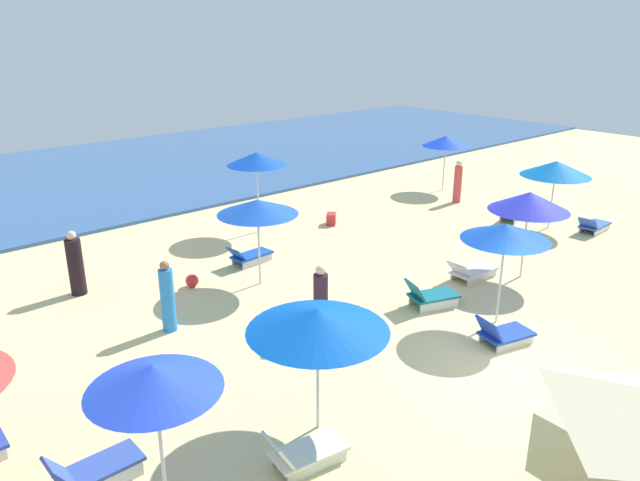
# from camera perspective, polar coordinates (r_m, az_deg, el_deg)

# --- Properties ---
(ground_plane) EXTENTS (60.00, 60.00, 0.00)m
(ground_plane) POSITION_cam_1_polar(r_m,az_deg,el_deg) (12.83, 18.72, -12.19)
(ground_plane) COLOR beige
(ocean) EXTENTS (60.00, 15.79, 0.12)m
(ocean) POSITION_cam_1_polar(r_m,az_deg,el_deg) (29.62, -20.94, 5.70)
(ocean) COLOR #325C94
(ocean) RESTS_ON ground_plane
(umbrella_0) EXTENTS (2.37, 2.37, 2.26)m
(umbrella_0) POSITION_cam_1_polar(r_m,az_deg,el_deg) (9.81, -0.21, -7.56)
(umbrella_0) COLOR silver
(umbrella_0) RESTS_ON ground_plane
(lounge_chair_0_0) EXTENTS (1.37, 0.78, 0.71)m
(lounge_chair_0_0) POSITION_cam_1_polar(r_m,az_deg,el_deg) (9.99, -1.60, -19.42)
(lounge_chair_0_0) COLOR silver
(lounge_chair_0_0) RESTS_ON ground_plane
(umbrella_2) EXTENTS (2.12, 2.12, 2.35)m
(umbrella_2) POSITION_cam_1_polar(r_m,az_deg,el_deg) (15.59, -5.94, 3.18)
(umbrella_2) COLOR silver
(umbrella_2) RESTS_ON ground_plane
(lounge_chair_2_0) EXTENTS (1.37, 0.66, 0.61)m
(lounge_chair_2_0) POSITION_cam_1_polar(r_m,az_deg,el_deg) (17.63, -6.71, -1.45)
(lounge_chair_2_0) COLOR silver
(lounge_chair_2_0) RESTS_ON ground_plane
(umbrella_3) EXTENTS (2.30, 2.30, 2.33)m
(umbrella_3) POSITION_cam_1_polar(r_m,az_deg,el_deg) (21.65, 21.45, 6.37)
(umbrella_3) COLOR silver
(umbrella_3) RESTS_ON ground_plane
(lounge_chair_3_0) EXTENTS (1.33, 0.87, 0.71)m
(lounge_chair_3_0) POSITION_cam_1_polar(r_m,az_deg,el_deg) (22.41, 17.63, 2.45)
(lounge_chair_3_0) COLOR silver
(lounge_chair_3_0) RESTS_ON ground_plane
(lounge_chair_3_1) EXTENTS (1.39, 0.65, 0.58)m
(lounge_chair_3_1) POSITION_cam_1_polar(r_m,az_deg,el_deg) (22.25, 24.48, 1.31)
(lounge_chair_3_1) COLOR silver
(lounge_chair_3_1) RESTS_ON ground_plane
(umbrella_4) EXTENTS (2.13, 2.13, 2.42)m
(umbrella_4) POSITION_cam_1_polar(r_m,az_deg,el_deg) (16.91, 19.21, 3.52)
(umbrella_4) COLOR silver
(umbrella_4) RESTS_ON ground_plane
(lounge_chair_4_0) EXTENTS (1.53, 0.73, 0.61)m
(lounge_chair_4_0) POSITION_cam_1_polar(r_m,az_deg,el_deg) (16.98, 14.15, -2.82)
(lounge_chair_4_0) COLOR silver
(lounge_chair_4_0) RESTS_ON ground_plane
(umbrella_5) EXTENTS (1.98, 1.98, 2.41)m
(umbrella_5) POSITION_cam_1_polar(r_m,az_deg,el_deg) (13.99, 17.19, 0.76)
(umbrella_5) COLOR silver
(umbrella_5) RESTS_ON ground_plane
(lounge_chair_5_0) EXTENTS (1.43, 1.03, 0.74)m
(lounge_chair_5_0) POSITION_cam_1_polar(r_m,az_deg,el_deg) (15.11, 10.39, -5.18)
(lounge_chair_5_0) COLOR silver
(lounge_chair_5_0) RESTS_ON ground_plane
(lounge_chair_5_1) EXTENTS (1.36, 0.94, 0.69)m
(lounge_chair_5_1) POSITION_cam_1_polar(r_m,az_deg,el_deg) (13.82, 16.92, -8.44)
(lounge_chair_5_1) COLOR silver
(lounge_chair_5_1) RESTS_ON ground_plane
(umbrella_6) EXTENTS (1.94, 1.94, 2.29)m
(umbrella_6) POSITION_cam_1_polar(r_m,az_deg,el_deg) (25.67, 11.83, 9.21)
(umbrella_6) COLOR silver
(umbrella_6) RESTS_ON ground_plane
(umbrella_7) EXTENTS (1.85, 1.85, 2.34)m
(umbrella_7) POSITION_cam_1_polar(r_m,az_deg,el_deg) (8.47, -15.48, -12.41)
(umbrella_7) COLOR silver
(umbrella_7) RESTS_ON ground_plane
(lounge_chair_7_0) EXTENTS (1.36, 0.60, 0.70)m
(lounge_chair_7_0) POSITION_cam_1_polar(r_m,az_deg,el_deg) (10.22, -20.65, -19.68)
(lounge_chair_7_0) COLOR silver
(lounge_chair_7_0) RESTS_ON ground_plane
(umbrella_8) EXTENTS (1.95, 1.95, 2.71)m
(umbrella_8) POSITION_cam_1_polar(r_m,az_deg,el_deg) (19.77, -6.02, 7.70)
(umbrella_8) COLOR silver
(umbrella_8) RESTS_ON ground_plane
(beachgoer_0) EXTENTS (0.56, 0.56, 1.71)m
(beachgoer_0) POSITION_cam_1_polar(r_m,az_deg,el_deg) (16.58, -22.14, -2.19)
(beachgoer_0) COLOR black
(beachgoer_0) RESTS_ON ground_plane
(beachgoer_1) EXTENTS (0.44, 0.44, 1.67)m
(beachgoer_1) POSITION_cam_1_polar(r_m,az_deg,el_deg) (24.16, 12.91, 5.38)
(beachgoer_1) COLOR #D44445
(beachgoer_1) RESTS_ON ground_plane
(beachgoer_2) EXTENTS (0.32, 0.32, 1.69)m
(beachgoer_2) POSITION_cam_1_polar(r_m,az_deg,el_deg) (13.97, -14.24, -5.31)
(beachgoer_2) COLOR #297FD9
(beachgoer_2) RESTS_ON ground_plane
(beachgoer_3) EXTENTS (0.37, 0.37, 1.64)m
(beachgoer_3) POSITION_cam_1_polar(r_m,az_deg,el_deg) (13.43, 0.06, -5.82)
(beachgoer_3) COLOR #321D34
(beachgoer_3) RESTS_ON ground_plane
(cooler_box_0) EXTENTS (0.49, 0.61, 0.39)m
(cooler_box_0) POSITION_cam_1_polar(r_m,az_deg,el_deg) (19.97, 17.12, 0.20)
(cooler_box_0) COLOR white
(cooler_box_0) RESTS_ON ground_plane
(cooler_box_1) EXTENTS (0.54, 0.54, 0.40)m
(cooler_box_1) POSITION_cam_1_polar(r_m,az_deg,el_deg) (21.01, 1.07, 2.06)
(cooler_box_1) COLOR red
(cooler_box_1) RESTS_ON ground_plane
(beach_ball_2) EXTENTS (0.35, 0.35, 0.35)m
(beach_ball_2) POSITION_cam_1_polar(r_m,az_deg,el_deg) (16.35, -12.03, -3.75)
(beach_ball_2) COLOR red
(beach_ball_2) RESTS_ON ground_plane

